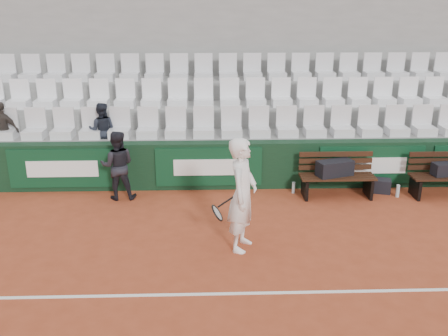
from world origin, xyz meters
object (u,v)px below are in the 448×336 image
at_px(sports_bag_ground, 379,185).
at_px(spectator_b, 0,110).
at_px(sports_bag_right, 446,169).
at_px(ball_kid, 118,165).
at_px(sports_bag_left, 335,168).
at_px(water_bottle_far, 398,191).
at_px(water_bottle_near, 293,188).
at_px(bench_right, 447,186).
at_px(spectator_c, 100,110).
at_px(bench_left, 337,186).
at_px(tennis_player, 242,195).

bearing_deg(sports_bag_ground, spectator_b, 173.70).
xyz_separation_m(sports_bag_right, ball_kid, (-6.59, 0.10, 0.12)).
relative_size(sports_bag_left, spectator_b, 0.59).
height_order(water_bottle_far, ball_kid, ball_kid).
relative_size(sports_bag_ground, water_bottle_near, 1.96).
bearing_deg(water_bottle_near, bench_right, -5.29).
relative_size(sports_bag_left, spectator_c, 0.61).
height_order(bench_left, spectator_c, spectator_c).
height_order(bench_left, ball_kid, ball_kid).
bearing_deg(water_bottle_near, sports_bag_ground, -0.02).
bearing_deg(tennis_player, sports_bag_right, 25.69).
bearing_deg(bench_left, ball_kid, 179.15).
xyz_separation_m(sports_bag_left, spectator_b, (-6.89, 1.07, 1.01)).
bearing_deg(sports_bag_right, sports_bag_left, 178.54).
relative_size(sports_bag_right, spectator_c, 0.47).
distance_m(bench_right, spectator_b, 9.37).
height_order(sports_bag_ground, ball_kid, ball_kid).
bearing_deg(sports_bag_ground, spectator_c, 171.46).
relative_size(water_bottle_near, ball_kid, 0.17).
relative_size(bench_right, sports_bag_left, 2.07).
distance_m(bench_right, sports_bag_ground, 1.33).
height_order(sports_bag_left, spectator_b, spectator_b).
height_order(sports_bag_ground, water_bottle_near, sports_bag_ground).
bearing_deg(spectator_b, sports_bag_ground, -174.02).
bearing_deg(sports_bag_ground, water_bottle_far, -44.01).
xyz_separation_m(tennis_player, spectator_c, (-2.80, 3.17, 0.67)).
relative_size(spectator_b, spectator_c, 1.03).
relative_size(bench_right, ball_kid, 1.07).
height_order(sports_bag_right, spectator_c, spectator_c).
bearing_deg(ball_kid, spectator_c, -69.01).
distance_m(bench_left, tennis_player, 3.01).
relative_size(bench_right, spectator_c, 1.26).
height_order(water_bottle_near, ball_kid, ball_kid).
bearing_deg(bench_right, spectator_c, 170.75).
height_order(water_bottle_far, spectator_b, spectator_b).
relative_size(sports_bag_left, sports_bag_right, 1.31).
distance_m(bench_left, water_bottle_far, 1.25).
xyz_separation_m(bench_left, sports_bag_right, (2.19, -0.03, 0.35)).
distance_m(sports_bag_right, ball_kid, 6.59).
height_order(water_bottle_near, tennis_player, tennis_player).
xyz_separation_m(sports_bag_ground, ball_kid, (-5.35, -0.15, 0.56)).
xyz_separation_m(tennis_player, ball_kid, (-2.33, 2.14, -0.23)).
xyz_separation_m(water_bottle_near, spectator_c, (-4.02, 0.87, 1.48)).
distance_m(bench_right, water_bottle_far, 1.00).
height_order(sports_bag_right, sports_bag_ground, sports_bag_right).
relative_size(water_bottle_far, ball_kid, 0.19).
distance_m(water_bottle_near, tennis_player, 2.73).
distance_m(sports_bag_ground, water_bottle_near, 1.79).
bearing_deg(sports_bag_right, ball_kid, 179.17).
relative_size(bench_left, bench_right, 1.00).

